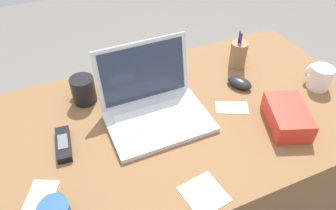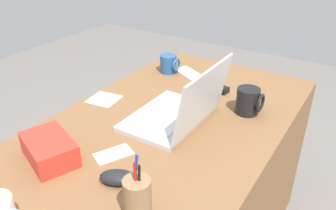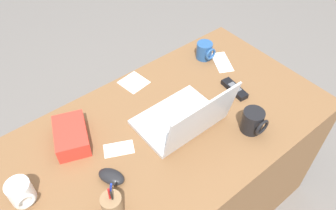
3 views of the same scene
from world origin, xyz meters
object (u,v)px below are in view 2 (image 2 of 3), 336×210
object	(u,v)px
pen_holder	(137,198)
snack_bag	(49,149)
laptop	(179,111)
coffee_mug_spare	(169,64)
computer_mouse	(118,177)
cordless_phone	(213,87)
coffee_mug_tall	(249,101)

from	to	relation	value
pen_holder	snack_bag	bearing A→B (deg)	-96.02
laptop	coffee_mug_spare	size ratio (longest dim) A/B	3.80
snack_bag	pen_holder	bearing A→B (deg)	83.98
pen_holder	snack_bag	size ratio (longest dim) A/B	0.92
coffee_mug_spare	computer_mouse	bearing A→B (deg)	22.28
pen_holder	snack_bag	world-z (taller)	pen_holder
computer_mouse	snack_bag	bearing A→B (deg)	-109.15
cordless_phone	pen_holder	size ratio (longest dim) A/B	0.84
laptop	cordless_phone	size ratio (longest dim) A/B	2.37
coffee_mug_tall	pen_holder	world-z (taller)	pen_holder
computer_mouse	coffee_mug_tall	xyz separation A→B (m)	(-0.57, 0.16, 0.03)
laptop	snack_bag	bearing A→B (deg)	-29.18
cordless_phone	snack_bag	size ratio (longest dim) A/B	0.77
computer_mouse	coffee_mug_tall	world-z (taller)	coffee_mug_tall
laptop	computer_mouse	world-z (taller)	laptop
laptop	computer_mouse	xyz separation A→B (m)	(0.37, 0.02, -0.03)
computer_mouse	pen_holder	size ratio (longest dim) A/B	0.59
coffee_mug_spare	snack_bag	distance (m)	0.78
laptop	coffee_mug_spare	distance (m)	0.47
cordless_phone	pen_holder	world-z (taller)	pen_holder
coffee_mug_spare	snack_bag	xyz separation A→B (m)	(0.78, 0.06, -0.01)
computer_mouse	cordless_phone	distance (m)	0.69
snack_bag	coffee_mug_tall	bearing A→B (deg)	145.98
coffee_mug_tall	coffee_mug_spare	bearing A→B (deg)	-110.55
computer_mouse	cordless_phone	size ratio (longest dim) A/B	0.71
laptop	pen_holder	bearing A→B (deg)	18.45
laptop	computer_mouse	bearing A→B (deg)	3.64
coffee_mug_spare	cordless_phone	world-z (taller)	coffee_mug_spare
laptop	coffee_mug_tall	xyz separation A→B (m)	(-0.20, 0.18, 0.00)
computer_mouse	snack_bag	size ratio (longest dim) A/B	0.54
coffee_mug_spare	pen_holder	world-z (taller)	pen_holder
coffee_mug_tall	cordless_phone	distance (m)	0.24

